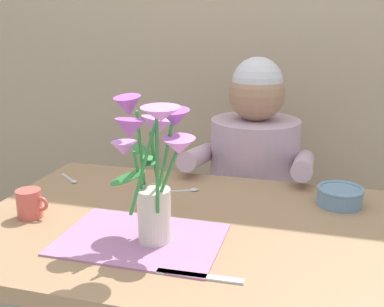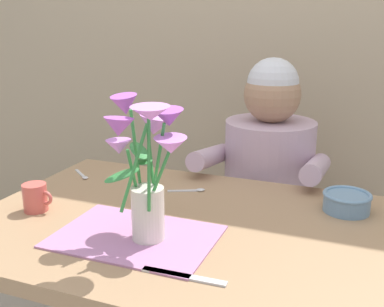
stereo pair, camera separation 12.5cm
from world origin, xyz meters
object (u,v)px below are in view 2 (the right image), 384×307
object	(u,v)px
coffee_cup	(36,197)
dinner_knife	(184,276)
flower_vase	(147,159)
seated_person	(267,205)
ceramic_bowl	(347,201)

from	to	relation	value
coffee_cup	dinner_knife	bearing A→B (deg)	-18.31
flower_vase	dinner_knife	size ratio (longest dim) A/B	1.88
flower_vase	seated_person	bearing A→B (deg)	79.38
seated_person	coffee_cup	bearing A→B (deg)	-130.46
dinner_knife	ceramic_bowl	bearing A→B (deg)	57.19
seated_person	flower_vase	xyz separation A→B (m)	(-0.14, -0.74, 0.39)
flower_vase	coffee_cup	distance (m)	0.42
dinner_knife	flower_vase	bearing A→B (deg)	135.88
coffee_cup	seated_person	bearing A→B (deg)	53.43
seated_person	ceramic_bowl	bearing A→B (deg)	-54.88
ceramic_bowl	coffee_cup	size ratio (longest dim) A/B	1.46
dinner_knife	coffee_cup	distance (m)	0.56
flower_vase	ceramic_bowl	world-z (taller)	flower_vase
seated_person	dinner_knife	distance (m)	0.89
seated_person	dinner_knife	size ratio (longest dim) A/B	5.97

